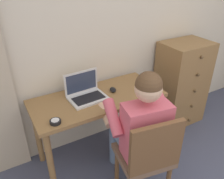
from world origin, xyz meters
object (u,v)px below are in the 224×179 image
object	(u,v)px
dresser	(181,83)
person_seated	(138,124)
coffee_mug	(150,85)
chair	(147,156)
laptop	(86,93)
desk_clock	(55,122)
desk	(98,107)
computer_mouse	(113,90)

from	to	relation	value
dresser	person_seated	distance (m)	1.22
coffee_mug	chair	bearing A→B (deg)	-127.66
chair	coffee_mug	size ratio (longest dim) A/B	7.36
laptop	desk_clock	distance (m)	0.45
desk	person_seated	world-z (taller)	person_seated
dresser	chair	size ratio (longest dim) A/B	1.19
desk	desk_clock	world-z (taller)	desk_clock
person_seated	dresser	bearing A→B (deg)	28.03
laptop	coffee_mug	bearing A→B (deg)	-15.20
chair	laptop	xyz separation A→B (m)	(-0.20, 0.71, 0.29)
desk	laptop	xyz separation A→B (m)	(-0.10, 0.05, 0.16)
desk	coffee_mug	size ratio (longest dim) A/B	10.49
dresser	laptop	xyz separation A→B (m)	(-1.30, -0.04, 0.26)
dresser	laptop	size ratio (longest dim) A/B	2.96
desk	computer_mouse	distance (m)	0.22
coffee_mug	laptop	bearing A→B (deg)	164.80
computer_mouse	coffee_mug	distance (m)	0.37
desk_clock	coffee_mug	world-z (taller)	coffee_mug
chair	computer_mouse	distance (m)	0.74
desk	coffee_mug	world-z (taller)	coffee_mug
laptop	desk_clock	bearing A→B (deg)	-146.60
laptop	desk	bearing A→B (deg)	-25.31
dresser	computer_mouse	xyz separation A→B (m)	(-1.02, -0.06, 0.22)
desk	desk_clock	size ratio (longest dim) A/B	13.99
laptop	person_seated	bearing A→B (deg)	-66.53
dresser	laptop	world-z (taller)	dresser
desk	dresser	bearing A→B (deg)	3.95
desk	dresser	distance (m)	1.20
laptop	computer_mouse	xyz separation A→B (m)	(0.28, -0.02, -0.04)
dresser	coffee_mug	distance (m)	0.75
desk	person_seated	size ratio (longest dim) A/B	1.05
desk	coffee_mug	bearing A→B (deg)	-13.13
person_seated	computer_mouse	distance (m)	0.52
person_seated	desk_clock	size ratio (longest dim) A/B	13.35
coffee_mug	desk_clock	bearing A→B (deg)	-175.55
computer_mouse	coffee_mug	bearing A→B (deg)	-4.68
desk	dresser	xyz separation A→B (m)	(1.20, 0.08, -0.09)
person_seated	coffee_mug	world-z (taller)	person_seated
desk_clock	chair	bearing A→B (deg)	-38.88
dresser	computer_mouse	world-z (taller)	dresser
chair	person_seated	xyz separation A→B (m)	(0.03, 0.18, 0.18)
person_seated	laptop	world-z (taller)	person_seated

